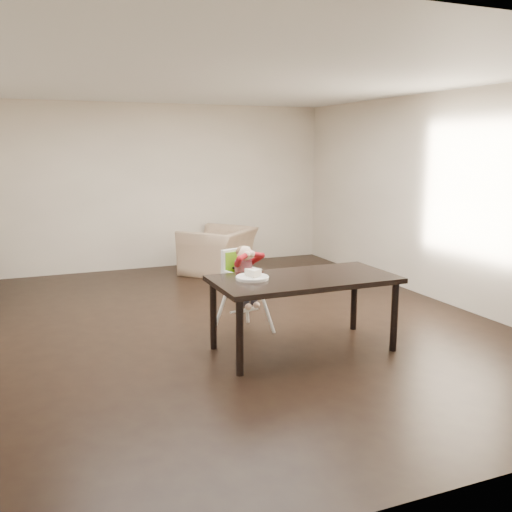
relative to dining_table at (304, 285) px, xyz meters
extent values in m
plane|color=black|center=(-0.48, 1.03, -0.67)|extent=(7.00, 7.00, 0.00)
cube|color=beige|center=(-0.48, 4.53, 0.68)|extent=(6.00, 0.02, 2.70)
cube|color=beige|center=(-0.48, -2.47, 0.68)|extent=(6.00, 0.02, 2.70)
cube|color=beige|center=(2.52, 1.03, 0.68)|extent=(0.02, 7.00, 2.70)
cube|color=white|center=(-0.48, 1.03, 2.03)|extent=(6.00, 7.00, 0.02)
cube|color=black|center=(0.00, 0.00, 0.05)|extent=(1.80, 0.90, 0.05)
cylinder|color=black|center=(-0.82, -0.37, -0.32)|extent=(0.07, 0.07, 0.70)
cylinder|color=black|center=(0.82, -0.37, -0.32)|extent=(0.07, 0.07, 0.70)
cylinder|color=black|center=(-0.82, 0.37, -0.32)|extent=(0.07, 0.07, 0.70)
cylinder|color=black|center=(0.82, 0.37, -0.32)|extent=(0.07, 0.07, 0.70)
cylinder|color=white|center=(-0.47, 0.53, -0.42)|extent=(0.04, 0.04, 0.51)
cylinder|color=white|center=(-0.12, 0.63, -0.42)|extent=(0.04, 0.04, 0.51)
cylinder|color=white|center=(-0.57, 0.88, -0.42)|extent=(0.04, 0.04, 0.51)
cylinder|color=white|center=(-0.22, 0.98, -0.42)|extent=(0.04, 0.04, 0.51)
cube|color=white|center=(-0.34, 0.75, -0.16)|extent=(0.44, 0.41, 0.05)
cube|color=#72C919|center=(-0.34, 0.75, -0.13)|extent=(0.35, 0.34, 0.03)
cube|color=white|center=(-0.38, 0.89, 0.05)|extent=(0.36, 0.14, 0.38)
cube|color=#72C919|center=(-0.38, 0.86, 0.04)|extent=(0.30, 0.10, 0.35)
cube|color=black|center=(-0.41, 0.78, 0.04)|extent=(0.07, 0.17, 0.02)
cube|color=black|center=(-0.30, 0.81, 0.04)|extent=(0.07, 0.17, 0.02)
cylinder|color=#AF1423|center=(-0.34, 0.75, 0.01)|extent=(0.26, 0.26, 0.25)
sphere|color=beige|center=(-0.34, 0.74, 0.21)|extent=(0.20, 0.20, 0.16)
ellipsoid|color=brown|center=(-0.35, 0.76, 0.23)|extent=(0.20, 0.20, 0.13)
sphere|color=beige|center=(-0.35, 0.64, 0.21)|extent=(0.09, 0.09, 0.07)
sphere|color=beige|center=(-0.29, 0.66, 0.21)|extent=(0.09, 0.09, 0.07)
cylinder|color=white|center=(-0.51, 0.10, 0.09)|extent=(0.39, 0.39, 0.02)
torus|color=white|center=(-0.51, 0.10, 0.10)|extent=(0.39, 0.39, 0.02)
imported|color=tan|center=(0.37, 3.72, -0.19)|extent=(1.29, 1.27, 0.96)
camera|label=1|loc=(-2.52, -4.86, 1.34)|focal=40.00mm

